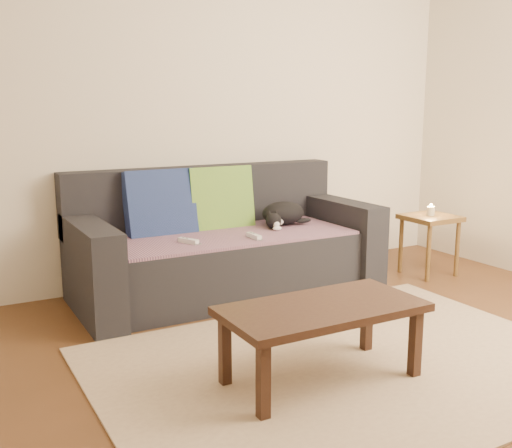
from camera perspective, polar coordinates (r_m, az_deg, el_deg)
name	(u,v)px	position (r m, az deg, el deg)	size (l,w,h in m)	color
ground	(365,376)	(3.07, 10.38, -14.07)	(4.50, 4.50, 0.00)	brown
back_wall	(198,106)	(4.50, -5.59, 11.09)	(4.50, 0.04, 2.60)	beige
sofa	(224,249)	(4.23, -3.03, -2.42)	(2.10, 0.94, 0.87)	#232328
throw_blanket	(230,235)	(4.12, -2.49, -1.05)	(1.66, 0.74, 0.02)	#382444
cushion_navy	(160,206)	(4.17, -9.11, 1.75)	(0.48, 0.12, 0.48)	navy
cushion_green	(220,201)	(4.34, -3.44, 2.24)	(0.49, 0.12, 0.49)	#0B4A32
cat	(282,214)	(4.40, 2.53, 0.95)	(0.40, 0.30, 0.17)	black
wii_remote_a	(188,241)	(3.84, -6.46, -1.62)	(0.15, 0.04, 0.03)	white
wii_remote_b	(254,236)	(3.96, -0.19, -1.16)	(0.15, 0.04, 0.03)	white
side_table	(430,226)	(4.84, 16.23, -0.17)	(0.38, 0.38, 0.47)	brown
candle	(431,211)	(4.82, 16.30, 1.23)	(0.06, 0.06, 0.09)	beige
rug	(347,364)	(3.17, 8.63, -13.02)	(2.50, 1.80, 0.01)	tan
coffee_table	(322,315)	(2.86, 6.33, -8.59)	(0.96, 0.48, 0.38)	black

